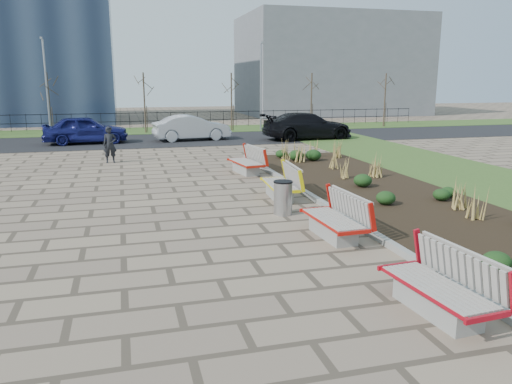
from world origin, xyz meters
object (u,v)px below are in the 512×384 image
object	(u,v)px
bench_a	(438,284)
lamp_west	(47,88)
car_blue	(86,130)
litter_bin	(283,198)
bench_c	(279,182)
lamp_east	(261,87)
bench_b	(333,217)
bench_d	(246,161)
car_black	(307,126)
pedestrian	(110,145)
car_silver	(192,128)

from	to	relation	value
bench_a	lamp_west	bearing A→B (deg)	102.98
car_blue	litter_bin	bearing A→B (deg)	-164.80
bench_c	car_blue	bearing A→B (deg)	117.11
bench_c	lamp_east	bearing A→B (deg)	80.35
bench_b	bench_d	bearing A→B (deg)	87.49
bench_d	car_blue	world-z (taller)	car_blue
bench_c	car_black	distance (m)	15.68
litter_bin	lamp_west	bearing A→B (deg)	111.19
car_blue	car_black	bearing A→B (deg)	-99.56
pedestrian	lamp_west	xyz separation A→B (m)	(-3.89, 11.83, 2.25)
bench_c	car_silver	distance (m)	15.64
bench_c	bench_d	world-z (taller)	same
car_blue	lamp_east	distance (m)	12.63
bench_c	car_black	xyz separation A→B (m)	(6.34, 14.34, 0.32)
car_silver	car_black	distance (m)	7.00
bench_a	lamp_east	distance (m)	28.74
litter_bin	car_silver	xyz separation A→B (m)	(-0.06, 17.46, 0.32)
bench_d	lamp_west	distance (m)	18.38
car_black	lamp_west	xyz separation A→B (m)	(-15.34, 5.81, 2.22)
bench_a	bench_c	world-z (taller)	same
bench_d	litter_bin	world-z (taller)	bench_d
car_blue	pedestrian	bearing A→B (deg)	-172.75
car_silver	bench_a	bearing A→B (deg)	174.98
car_silver	pedestrian	bearing A→B (deg)	141.66
bench_c	litter_bin	xyz separation A→B (m)	(-0.48, -1.83, -0.05)
car_silver	lamp_west	distance (m)	9.86
car_blue	car_silver	distance (m)	6.02
car_blue	car_black	distance (m)	12.96
pedestrian	car_silver	world-z (taller)	pedestrian
bench_a	lamp_west	size ratio (longest dim) A/B	0.35
litter_bin	car_blue	size ratio (longest dim) A/B	0.19
bench_d	car_black	bearing A→B (deg)	49.69
bench_b	car_silver	size ratio (longest dim) A/B	0.46
bench_a	pedestrian	world-z (taller)	pedestrian
car_silver	lamp_east	distance (m)	7.50
bench_c	lamp_east	world-z (taller)	lamp_east
bench_c	pedestrian	bearing A→B (deg)	125.82
car_black	lamp_east	distance (m)	6.36
bench_c	car_black	bearing A→B (deg)	70.44
pedestrian	lamp_east	bearing A→B (deg)	43.45
lamp_west	lamp_east	size ratio (longest dim) A/B	1.00
bench_a	car_black	bearing A→B (deg)	69.45
bench_c	car_black	world-z (taller)	car_black
pedestrian	bench_d	bearing A→B (deg)	-44.04
bench_a	car_black	world-z (taller)	car_black
bench_a	litter_bin	bearing A→B (deg)	89.66
litter_bin	lamp_east	size ratio (longest dim) A/B	0.15
bench_a	bench_b	world-z (taller)	same
bench_b	litter_bin	distance (m)	2.28
pedestrian	litter_bin	bearing A→B (deg)	-71.51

